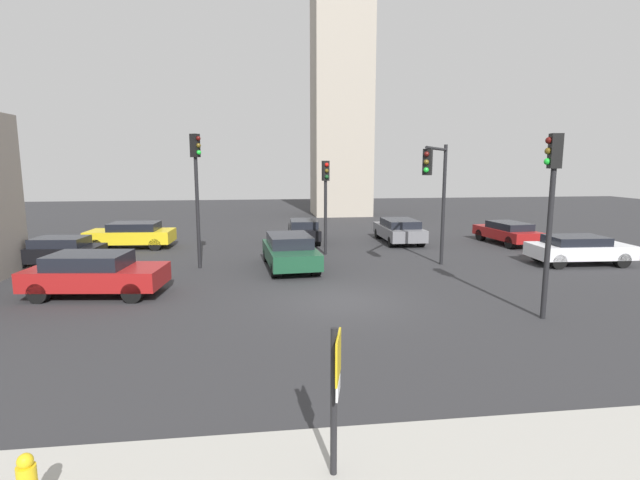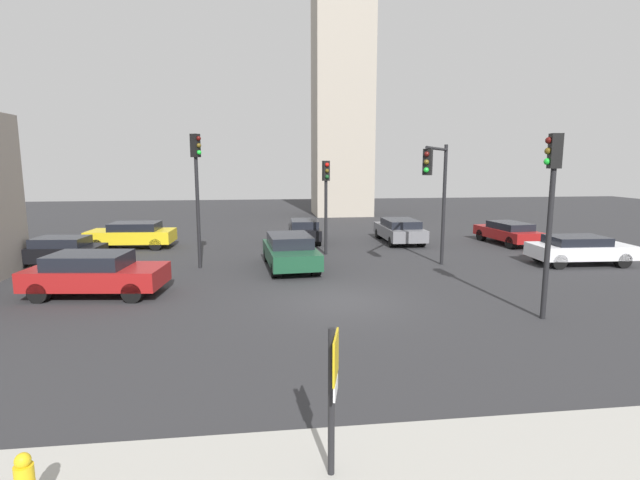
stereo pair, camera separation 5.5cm
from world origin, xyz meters
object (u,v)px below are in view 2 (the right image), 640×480
at_px(car_6, 290,251).
at_px(car_7, 304,230).
at_px(traffic_light_3, 551,193).
at_px(car_4, 58,251).
at_px(traffic_light_1, 326,189).
at_px(traffic_light_0, 197,177).
at_px(car_0, 400,230).
at_px(direction_sign, 333,386).
at_px(car_1, 95,273).
at_px(car_3, 579,249).
at_px(traffic_light_2, 437,180).
at_px(car_5, 508,232).
at_px(car_2, 132,234).

relative_size(car_6, car_7, 1.19).
height_order(traffic_light_3, car_4, traffic_light_3).
distance_m(traffic_light_3, car_6, 11.23).
bearing_deg(traffic_light_1, traffic_light_0, -76.98).
bearing_deg(car_6, traffic_light_0, -101.49).
height_order(car_0, car_4, car_0).
distance_m(direction_sign, car_1, 13.14).
relative_size(direction_sign, traffic_light_0, 0.38).
relative_size(traffic_light_1, car_0, 1.01).
relative_size(car_4, car_7, 0.98).
distance_m(car_6, car_7, 7.11).
bearing_deg(car_3, car_0, 134.33).
relative_size(traffic_light_0, car_0, 1.25).
bearing_deg(direction_sign, traffic_light_1, 96.50).
bearing_deg(traffic_light_3, traffic_light_0, -26.08).
height_order(traffic_light_0, car_1, traffic_light_0).
bearing_deg(traffic_light_2, car_3, 127.37).
relative_size(traffic_light_1, car_5, 1.06).
height_order(car_2, car_6, car_6).
height_order(traffic_light_1, traffic_light_2, traffic_light_2).
xyz_separation_m(car_2, car_7, (9.65, 0.72, -0.03)).
distance_m(traffic_light_2, traffic_light_3, 6.58).
relative_size(traffic_light_3, car_5, 1.22).
relative_size(traffic_light_0, car_6, 1.21).
relative_size(traffic_light_1, car_2, 1.03).
distance_m(traffic_light_0, car_0, 12.79).
height_order(car_2, car_7, car_2).
distance_m(direction_sign, traffic_light_0, 16.00).
distance_m(traffic_light_2, car_3, 7.96).
xyz_separation_m(car_5, car_7, (-11.67, 2.19, 0.02)).
xyz_separation_m(traffic_light_3, car_4, (-17.59, 9.65, -3.10)).
height_order(car_1, car_6, car_1).
bearing_deg(car_5, direction_sign, 139.47).
distance_m(traffic_light_1, traffic_light_3, 12.24).
bearing_deg(car_5, traffic_light_0, 97.75).
bearing_deg(car_5, car_7, 72.91).
bearing_deg(car_6, car_1, -67.40).
bearing_deg(car_6, car_2, -131.26).
bearing_deg(car_1, car_2, 103.48).
distance_m(direction_sign, traffic_light_1, 18.11).
bearing_deg(car_4, car_1, 127.40).
xyz_separation_m(traffic_light_2, traffic_light_3, (1.04, -6.50, -0.12)).
distance_m(car_3, car_6, 13.40).
relative_size(direction_sign, car_7, 0.54).
distance_m(direction_sign, car_5, 23.75).
relative_size(traffic_light_3, car_7, 1.34).
bearing_deg(car_0, traffic_light_3, -178.51).
bearing_deg(car_6, car_0, 127.65).
xyz_separation_m(traffic_light_1, car_6, (-2.04, -3.00, -2.57)).
distance_m(car_2, car_5, 21.37).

